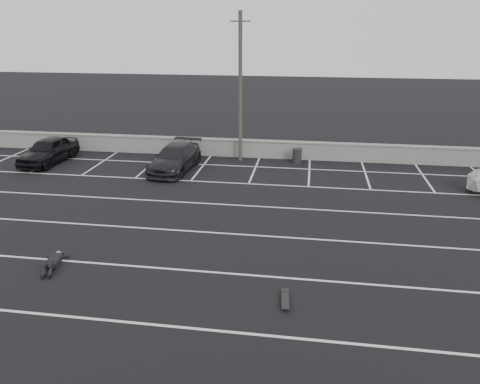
% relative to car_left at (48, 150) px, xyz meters
% --- Properties ---
extents(ground, '(120.00, 120.00, 0.00)m').
position_rel_car_left_xyz_m(ground, '(10.93, -11.01, -0.74)').
color(ground, black).
rests_on(ground, ground).
extents(seawall, '(50.00, 0.45, 1.06)m').
position_rel_car_left_xyz_m(seawall, '(10.93, 2.99, -0.19)').
color(seawall, gray).
rests_on(seawall, ground).
extents(stall_lines, '(36.00, 20.05, 0.01)m').
position_rel_car_left_xyz_m(stall_lines, '(10.84, -6.60, -0.73)').
color(stall_lines, silver).
rests_on(stall_lines, ground).
extents(car_left, '(2.08, 4.45, 1.47)m').
position_rel_car_left_xyz_m(car_left, '(0.00, 0.00, 0.00)').
color(car_left, black).
rests_on(car_left, ground).
extents(car_right, '(2.27, 4.83, 1.36)m').
position_rel_car_left_xyz_m(car_right, '(7.62, -0.28, -0.06)').
color(car_right, black).
rests_on(car_right, ground).
extents(utility_pole, '(1.11, 0.22, 8.29)m').
position_rel_car_left_xyz_m(utility_pole, '(10.86, 2.19, 3.46)').
color(utility_pole, '#4C4238').
rests_on(utility_pole, ground).
extents(trash_bin, '(0.73, 0.73, 0.87)m').
position_rel_car_left_xyz_m(trash_bin, '(14.18, 2.03, -0.29)').
color(trash_bin, '#242426').
rests_on(trash_bin, ground).
extents(person, '(1.79, 2.48, 0.42)m').
position_rel_car_left_xyz_m(person, '(6.56, -11.18, -0.53)').
color(person, black).
rests_on(person, ground).
extents(skateboard, '(0.30, 0.90, 0.11)m').
position_rel_car_left_xyz_m(skateboard, '(14.40, -12.39, -0.65)').
color(skateboard, black).
rests_on(skateboard, ground).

